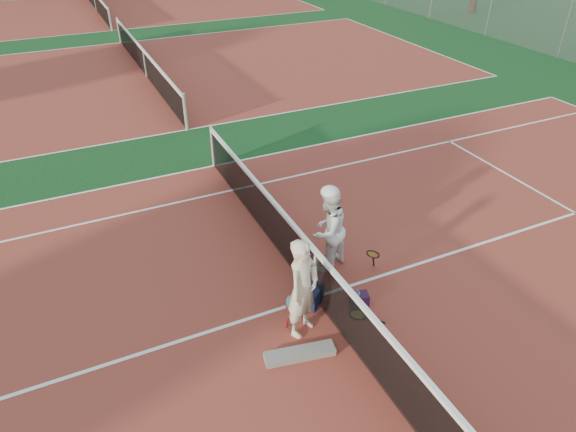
% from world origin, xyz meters
% --- Properties ---
extents(ground, '(130.00, 130.00, 0.00)m').
position_xyz_m(ground, '(0.00, 0.00, 0.00)').
color(ground, '#0F3816').
rests_on(ground, ground).
extents(court_main, '(23.77, 10.97, 0.01)m').
position_xyz_m(court_main, '(0.00, 0.00, 0.00)').
color(court_main, maroon).
rests_on(court_main, ground).
extents(court_far_a, '(23.77, 10.97, 0.01)m').
position_xyz_m(court_far_a, '(0.00, 13.50, 0.00)').
color(court_far_a, maroon).
rests_on(court_far_a, ground).
extents(court_far_b, '(23.77, 10.97, 0.01)m').
position_xyz_m(court_far_b, '(0.00, 27.00, 0.00)').
color(court_far_b, maroon).
rests_on(court_far_b, ground).
extents(net_main, '(0.10, 10.98, 1.02)m').
position_xyz_m(net_main, '(0.00, 0.00, 0.51)').
color(net_main, black).
rests_on(net_main, ground).
extents(net_far_a, '(0.10, 10.98, 1.02)m').
position_xyz_m(net_far_a, '(0.00, 13.50, 0.51)').
color(net_far_a, black).
rests_on(net_far_a, ground).
extents(net_far_b, '(0.10, 10.98, 1.02)m').
position_xyz_m(net_far_b, '(0.00, 27.00, 0.51)').
color(net_far_b, black).
rests_on(net_far_b, ground).
extents(player_a, '(0.75, 0.68, 1.72)m').
position_xyz_m(player_a, '(-0.53, -0.58, 0.86)').
color(player_a, beige).
rests_on(player_a, ground).
extents(player_b, '(0.99, 0.91, 1.64)m').
position_xyz_m(player_b, '(0.60, 0.68, 0.82)').
color(player_b, white).
rests_on(player_b, ground).
extents(racket_red, '(0.23, 0.30, 0.59)m').
position_xyz_m(racket_red, '(-0.65, -0.41, 0.30)').
color(racket_red, maroon).
rests_on(racket_red, ground).
extents(racket_black_held, '(0.41, 0.41, 0.54)m').
position_xyz_m(racket_black_held, '(1.26, 0.16, 0.27)').
color(racket_black_held, black).
rests_on(racket_black_held, ground).
extents(racket_spare, '(0.60, 0.63, 0.03)m').
position_xyz_m(racket_spare, '(0.44, -0.69, 0.01)').
color(racket_spare, black).
rests_on(racket_spare, ground).
extents(sports_bag_navy, '(0.49, 0.48, 0.32)m').
position_xyz_m(sports_bag_navy, '(-0.11, -0.10, 0.16)').
color(sports_bag_navy, black).
rests_on(sports_bag_navy, ground).
extents(sports_bag_purple, '(0.35, 0.28, 0.25)m').
position_xyz_m(sports_bag_purple, '(0.59, -0.49, 0.12)').
color(sports_bag_purple, '#28102A').
rests_on(sports_bag_purple, ground).
extents(net_cover_canvas, '(1.10, 0.45, 0.11)m').
position_xyz_m(net_cover_canvas, '(-0.81, -1.07, 0.06)').
color(net_cover_canvas, slate).
rests_on(net_cover_canvas, ground).
extents(water_bottle, '(0.09, 0.09, 0.30)m').
position_xyz_m(water_bottle, '(0.55, -0.48, 0.15)').
color(water_bottle, silver).
rests_on(water_bottle, ground).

